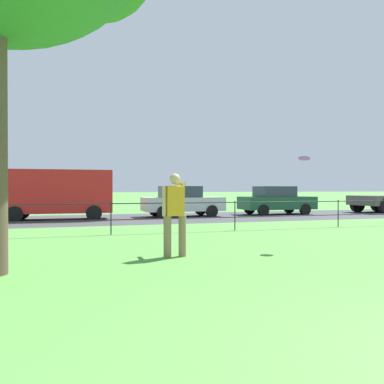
% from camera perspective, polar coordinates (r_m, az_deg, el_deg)
% --- Properties ---
extents(street_strip, '(80.00, 6.75, 0.01)m').
position_cam_1_polar(street_strip, '(18.72, -7.19, -3.82)').
color(street_strip, '#424247').
rests_on(street_strip, ground).
extents(park_fence, '(28.87, 0.04, 1.00)m').
position_cam_1_polar(park_fence, '(12.57, -2.38, -2.90)').
color(park_fence, black).
rests_on(park_fence, ground).
extents(person_thrower, '(0.51, 0.75, 1.73)m').
position_cam_1_polar(person_thrower, '(8.08, -2.55, -2.89)').
color(person_thrower, '#846B4C').
rests_on(person_thrower, ground).
extents(frisbee, '(0.38, 0.38, 0.08)m').
position_cam_1_polar(frisbee, '(9.54, 16.10, 4.74)').
color(frisbee, purple).
extents(panel_van_center, '(5.06, 2.23, 2.24)m').
position_cam_1_polar(panel_van_center, '(18.51, -19.43, 0.03)').
color(panel_van_center, red).
rests_on(panel_van_center, ground).
extents(car_silver_far_left, '(4.05, 1.91, 1.54)m').
position_cam_1_polar(car_silver_far_left, '(19.54, -1.46, -1.36)').
color(car_silver_far_left, '#B7BABF').
rests_on(car_silver_far_left, ground).
extents(car_dark_green_right, '(4.01, 1.83, 1.54)m').
position_cam_1_polar(car_dark_green_right, '(21.64, 12.23, -1.20)').
color(car_dark_green_right, '#194C2D').
rests_on(car_dark_green_right, ground).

